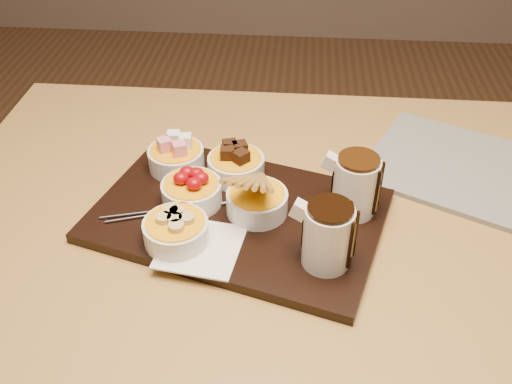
# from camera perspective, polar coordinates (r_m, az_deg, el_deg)

# --- Properties ---
(dining_table) EXTENTS (1.20, 0.80, 0.75)m
(dining_table) POSITION_cam_1_polar(r_m,az_deg,el_deg) (1.04, 2.65, -5.56)
(dining_table) COLOR #A8803E
(dining_table) RESTS_ON ground
(serving_board) EXTENTS (0.53, 0.42, 0.02)m
(serving_board) POSITION_cam_1_polar(r_m,az_deg,el_deg) (0.94, -1.82, -2.34)
(serving_board) COLOR black
(serving_board) RESTS_ON dining_table
(napkin) EXTENTS (0.14, 0.14, 0.00)m
(napkin) POSITION_cam_1_polar(r_m,az_deg,el_deg) (0.87, -5.56, -5.48)
(napkin) COLOR white
(napkin) RESTS_ON serving_board
(bowl_marshmallows) EXTENTS (0.10, 0.10, 0.04)m
(bowl_marshmallows) POSITION_cam_1_polar(r_m,az_deg,el_deg) (1.03, -7.98, 3.33)
(bowl_marshmallows) COLOR silver
(bowl_marshmallows) RESTS_ON serving_board
(bowl_cake) EXTENTS (0.10, 0.10, 0.04)m
(bowl_cake) POSITION_cam_1_polar(r_m,az_deg,el_deg) (1.00, -2.00, 2.53)
(bowl_cake) COLOR silver
(bowl_cake) RESTS_ON serving_board
(bowl_strawberries) EXTENTS (0.10, 0.10, 0.04)m
(bowl_strawberries) POSITION_cam_1_polar(r_m,az_deg,el_deg) (0.95, -6.44, -0.10)
(bowl_strawberries) COLOR silver
(bowl_strawberries) RESTS_ON serving_board
(bowl_biscotti) EXTENTS (0.10, 0.10, 0.04)m
(bowl_biscotti) POSITION_cam_1_polar(r_m,az_deg,el_deg) (0.92, 0.11, -1.08)
(bowl_biscotti) COLOR silver
(bowl_biscotti) RESTS_ON serving_board
(bowl_bananas) EXTENTS (0.10, 0.10, 0.04)m
(bowl_bananas) POSITION_cam_1_polar(r_m,az_deg,el_deg) (0.88, -7.99, -3.98)
(bowl_bananas) COLOR silver
(bowl_bananas) RESTS_ON serving_board
(pitcher_dark_chocolate) EXTENTS (0.09, 0.09, 0.10)m
(pitcher_dark_chocolate) POSITION_cam_1_polar(r_m,az_deg,el_deg) (0.82, 7.18, -4.46)
(pitcher_dark_chocolate) COLOR silver
(pitcher_dark_chocolate) RESTS_ON serving_board
(pitcher_milk_chocolate) EXTENTS (0.09, 0.09, 0.10)m
(pitcher_milk_chocolate) POSITION_cam_1_polar(r_m,az_deg,el_deg) (0.92, 9.92, 0.55)
(pitcher_milk_chocolate) COLOR silver
(pitcher_milk_chocolate) RESTS_ON serving_board
(fondue_skewers) EXTENTS (0.10, 0.26, 0.01)m
(fondue_skewers) POSITION_cam_1_polar(r_m,az_deg,el_deg) (0.94, -7.58, -1.58)
(fondue_skewers) COLOR silver
(fondue_skewers) RESTS_ON serving_board
(newspaper) EXTENTS (0.42, 0.39, 0.01)m
(newspaper) POSITION_cam_1_polar(r_m,az_deg,el_deg) (1.12, 20.11, 2.17)
(newspaper) COLOR beige
(newspaper) RESTS_ON dining_table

